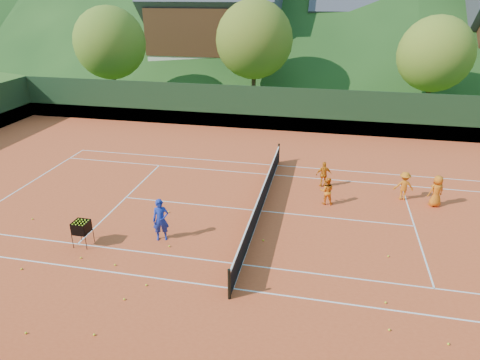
% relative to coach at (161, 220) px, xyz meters
% --- Properties ---
extents(ground, '(400.00, 400.00, 0.00)m').
position_rel_coach_xyz_m(ground, '(3.37, 3.10, -0.87)').
color(ground, '#2C5119').
rests_on(ground, ground).
extents(clay_court, '(40.00, 24.00, 0.02)m').
position_rel_coach_xyz_m(clay_court, '(3.37, 3.10, -0.86)').
color(clay_court, '#CA4620').
rests_on(clay_court, ground).
extents(coach, '(0.72, 0.59, 1.70)m').
position_rel_coach_xyz_m(coach, '(0.00, 0.00, 0.00)').
color(coach, '#182C9C').
rests_on(coach, clay_court).
extents(student_a, '(0.65, 0.52, 1.28)m').
position_rel_coach_xyz_m(student_a, '(6.14, 4.41, -0.21)').
color(student_a, orange).
rests_on(student_a, clay_court).
extents(student_b, '(0.81, 0.51, 1.29)m').
position_rel_coach_xyz_m(student_b, '(5.94, 6.28, -0.20)').
color(student_b, orange).
rests_on(student_b, clay_court).
extents(student_c, '(0.84, 0.72, 1.45)m').
position_rel_coach_xyz_m(student_c, '(10.89, 5.22, -0.12)').
color(student_c, orange).
rests_on(student_c, clay_court).
extents(student_d, '(0.91, 0.56, 1.35)m').
position_rel_coach_xyz_m(student_d, '(9.58, 5.62, -0.17)').
color(student_d, orange).
rests_on(student_d, clay_court).
extents(tennis_ball_0, '(0.07, 0.07, 0.07)m').
position_rel_coach_xyz_m(tennis_ball_0, '(0.47, -0.48, -0.81)').
color(tennis_ball_0, yellow).
rests_on(tennis_ball_0, clay_court).
extents(tennis_ball_1, '(0.07, 0.07, 0.07)m').
position_rel_coach_xyz_m(tennis_ball_1, '(0.03, -5.22, -0.81)').
color(tennis_ball_1, yellow).
rests_on(tennis_ball_1, clay_court).
extents(tennis_ball_2, '(0.07, 0.07, 0.07)m').
position_rel_coach_xyz_m(tennis_ball_2, '(0.56, -2.84, -0.81)').
color(tennis_ball_2, yellow).
rests_on(tennis_ball_2, clay_court).
extents(tennis_ball_3, '(0.07, 0.07, 0.07)m').
position_rel_coach_xyz_m(tennis_ball_3, '(-0.97, -2.02, -0.81)').
color(tennis_ball_3, yellow).
rests_on(tennis_ball_3, clay_court).
extents(tennis_ball_5, '(0.07, 0.07, 0.07)m').
position_rel_coach_xyz_m(tennis_ball_5, '(-2.38, -1.87, -0.81)').
color(tennis_ball_5, yellow).
rests_on(tennis_ball_5, clay_court).
extents(tennis_ball_6, '(0.07, 0.07, 0.07)m').
position_rel_coach_xyz_m(tennis_ball_6, '(3.86, 0.67, -0.81)').
color(tennis_ball_6, yellow).
rests_on(tennis_ball_6, clay_court).
extents(tennis_ball_7, '(0.07, 0.07, 0.07)m').
position_rel_coach_xyz_m(tennis_ball_7, '(8.13, -3.29, -0.81)').
color(tennis_ball_7, yellow).
rests_on(tennis_ball_7, clay_court).
extents(tennis_ball_9, '(0.07, 0.07, 0.07)m').
position_rel_coach_xyz_m(tennis_ball_9, '(-1.89, -5.56, -0.81)').
color(tennis_ball_9, yellow).
rests_on(tennis_ball_9, clay_court).
extents(tennis_ball_10, '(0.07, 0.07, 0.07)m').
position_rel_coach_xyz_m(tennis_ball_10, '(-0.54, 2.10, -0.81)').
color(tennis_ball_10, yellow).
rests_on(tennis_ball_10, clay_court).
extents(tennis_ball_11, '(0.07, 0.07, 0.07)m').
position_rel_coach_xyz_m(tennis_ball_11, '(9.65, -3.51, -0.81)').
color(tennis_ball_11, yellow).
rests_on(tennis_ball_11, clay_court).
extents(tennis_ball_12, '(0.07, 0.07, 0.07)m').
position_rel_coach_xyz_m(tennis_ball_12, '(8.48, 0.55, -0.81)').
color(tennis_ball_12, yellow).
rests_on(tennis_ball_12, clay_court).
extents(tennis_ball_13, '(0.07, 0.07, 0.07)m').
position_rel_coach_xyz_m(tennis_ball_13, '(-0.95, 1.97, -0.81)').
color(tennis_ball_13, yellow).
rests_on(tennis_ball_13, clay_court).
extents(tennis_ball_16, '(0.07, 0.07, 0.07)m').
position_rel_coach_xyz_m(tennis_ball_16, '(0.17, -3.64, -0.81)').
color(tennis_ball_16, yellow).
rests_on(tennis_ball_16, clay_court).
extents(tennis_ball_18, '(0.07, 0.07, 0.07)m').
position_rel_coach_xyz_m(tennis_ball_18, '(-5.95, 0.31, -0.81)').
color(tennis_ball_18, yellow).
rests_on(tennis_ball_18, clay_court).
extents(tennis_ball_20, '(0.07, 0.07, 0.07)m').
position_rel_coach_xyz_m(tennis_ball_20, '(-4.03, -2.91, -0.81)').
color(tennis_ball_20, yellow).
rests_on(tennis_ball_20, clay_court).
extents(tennis_ball_21, '(0.07, 0.07, 0.07)m').
position_rel_coach_xyz_m(tennis_ball_21, '(8.14, -2.11, -0.81)').
color(tennis_ball_21, yellow).
rests_on(tennis_ball_21, clay_court).
extents(court_lines, '(23.83, 11.03, 0.00)m').
position_rel_coach_xyz_m(court_lines, '(3.37, 3.10, -0.85)').
color(court_lines, white).
rests_on(court_lines, clay_court).
extents(tennis_net, '(0.10, 12.07, 1.10)m').
position_rel_coach_xyz_m(tennis_net, '(3.37, 3.10, -0.35)').
color(tennis_net, black).
rests_on(tennis_net, clay_court).
extents(perimeter_fence, '(40.40, 24.24, 3.00)m').
position_rel_coach_xyz_m(perimeter_fence, '(3.37, 3.10, 0.40)').
color(perimeter_fence, black).
rests_on(perimeter_fence, clay_court).
extents(ball_hopper, '(0.57, 0.57, 1.00)m').
position_rel_coach_xyz_m(ball_hopper, '(-2.76, -1.01, -0.10)').
color(ball_hopper, black).
rests_on(ball_hopper, clay_court).
extents(chalet_left, '(13.80, 9.93, 12.92)m').
position_rel_coach_xyz_m(chalet_left, '(-6.63, 33.10, 4.78)').
color(chalet_left, beige).
rests_on(chalet_left, ground).
extents(chalet_mid, '(12.65, 8.82, 11.45)m').
position_rel_coach_xyz_m(chalet_mid, '(9.37, 37.10, 4.12)').
color(chalet_mid, beige).
rests_on(chalet_mid, ground).
extents(tree_a, '(6.00, 6.00, 7.88)m').
position_rel_coach_xyz_m(tree_a, '(-12.63, 21.10, 4.00)').
color(tree_a, '#3D2918').
rests_on(tree_a, ground).
extents(tree_b, '(6.40, 6.40, 8.40)m').
position_rel_coach_xyz_m(tree_b, '(-0.63, 23.10, 4.33)').
color(tree_b, '#3C2518').
rests_on(tree_b, ground).
extents(tree_c, '(5.60, 5.60, 7.35)m').
position_rel_coach_xyz_m(tree_c, '(13.37, 22.10, 3.68)').
color(tree_c, '#3E2618').
rests_on(tree_c, ground).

